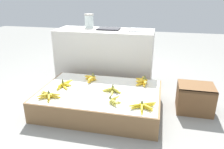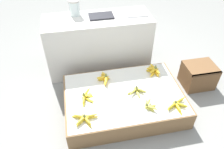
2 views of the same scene
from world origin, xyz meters
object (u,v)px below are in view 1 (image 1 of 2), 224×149
(banana_bunch_front_midright, at_px, (114,101))
(glass_jar, at_px, (89,21))
(banana_bunch_front_right, at_px, (143,106))
(banana_bunch_back_midleft, at_px, (92,78))
(banana_bunch_front_left, at_px, (48,95))
(banana_bunch_middle_midright, at_px, (112,90))
(banana_bunch_middle_left, at_px, (64,85))
(wooden_crate, at_px, (195,98))
(banana_bunch_back_right, at_px, (143,81))
(foam_tray_white, at_px, (141,30))

(banana_bunch_front_midright, height_order, glass_jar, glass_jar)
(banana_bunch_front_right, height_order, banana_bunch_back_midleft, banana_bunch_back_midleft)
(banana_bunch_front_left, xyz_separation_m, banana_bunch_front_midright, (0.65, 0.04, -0.00))
(banana_bunch_front_right, height_order, banana_bunch_middle_midright, banana_bunch_middle_midright)
(banana_bunch_front_midright, relative_size, banana_bunch_front_right, 0.70)
(glass_jar, bearing_deg, banana_bunch_middle_left, -90.41)
(wooden_crate, bearing_deg, banana_bunch_front_left, -161.99)
(banana_bunch_middle_left, xyz_separation_m, banana_bunch_back_right, (0.84, 0.27, 0.01))
(banana_bunch_front_midright, bearing_deg, glass_jar, 117.37)
(banana_bunch_back_midleft, distance_m, foam_tray_white, 0.90)
(banana_bunch_front_right, bearing_deg, foam_tray_white, 98.00)
(banana_bunch_back_right, bearing_deg, glass_jar, 141.78)
(banana_bunch_front_left, xyz_separation_m, foam_tray_white, (0.77, 1.10, 0.49))
(banana_bunch_back_midleft, bearing_deg, glass_jar, 108.89)
(banana_bunch_front_left, bearing_deg, banana_bunch_front_right, -0.38)
(banana_bunch_front_right, height_order, banana_bunch_back_right, banana_bunch_back_right)
(banana_bunch_front_midright, distance_m, banana_bunch_back_right, 0.56)
(banana_bunch_back_midleft, height_order, glass_jar, glass_jar)
(foam_tray_white, bearing_deg, banana_bunch_back_right, -79.45)
(banana_bunch_middle_left, relative_size, glass_jar, 1.26)
(banana_bunch_middle_left, xyz_separation_m, banana_bunch_back_midleft, (0.24, 0.24, 0.01))
(wooden_crate, relative_size, banana_bunch_front_left, 1.43)
(banana_bunch_middle_midright, height_order, glass_jar, glass_jar)
(banana_bunch_front_right, distance_m, glass_jar, 1.60)
(banana_bunch_back_right, xyz_separation_m, foam_tray_white, (-0.10, 0.56, 0.48))
(banana_bunch_front_left, distance_m, banana_bunch_back_midleft, 0.59)
(banana_bunch_middle_left, bearing_deg, banana_bunch_front_left, -98.62)
(banana_bunch_front_left, bearing_deg, wooden_crate, 18.01)
(banana_bunch_middle_left, relative_size, foam_tray_white, 0.86)
(banana_bunch_front_left, distance_m, banana_bunch_middle_left, 0.28)
(banana_bunch_middle_left, relative_size, banana_bunch_back_right, 1.10)
(banana_bunch_back_midleft, distance_m, glass_jar, 0.91)
(wooden_crate, distance_m, banana_bunch_front_right, 0.70)
(wooden_crate, bearing_deg, banana_bunch_front_midright, -151.35)
(banana_bunch_back_right, distance_m, glass_jar, 1.20)
(foam_tray_white, bearing_deg, glass_jar, 172.36)
(banana_bunch_front_right, distance_m, foam_tray_white, 1.22)
(banana_bunch_front_right, relative_size, banana_bunch_middle_midright, 1.16)
(banana_bunch_front_right, height_order, banana_bunch_middle_left, banana_bunch_middle_left)
(banana_bunch_front_left, distance_m, glass_jar, 1.33)
(banana_bunch_back_midleft, distance_m, banana_bunch_back_right, 0.60)
(banana_bunch_middle_midright, relative_size, foam_tray_white, 0.81)
(wooden_crate, xyz_separation_m, banana_bunch_middle_midright, (-0.86, -0.21, 0.10))
(banana_bunch_middle_left, distance_m, banana_bunch_back_midleft, 0.34)
(wooden_crate, xyz_separation_m, banana_bunch_back_right, (-0.56, 0.08, 0.11))
(banana_bunch_front_right, xyz_separation_m, banana_bunch_back_midleft, (-0.65, 0.52, 0.01))
(banana_bunch_back_right, bearing_deg, banana_bunch_back_midleft, -177.41)
(wooden_crate, height_order, banana_bunch_back_right, banana_bunch_back_right)
(wooden_crate, xyz_separation_m, banana_bunch_front_left, (-1.44, -0.47, 0.10))
(foam_tray_white, bearing_deg, banana_bunch_front_right, -82.00)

